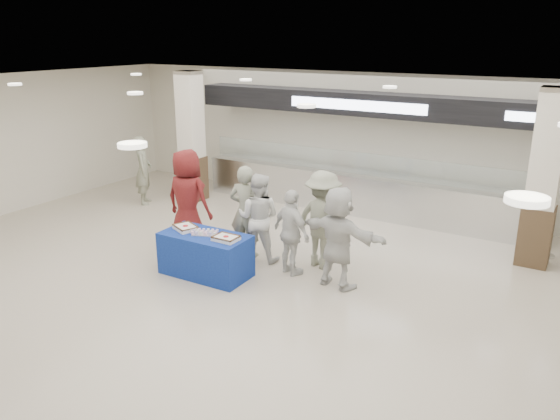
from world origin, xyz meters
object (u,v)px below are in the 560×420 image
Objects in this scene: sheet_cake_left at (186,227)px; soldier_a at (246,211)px; chef_short at (291,233)px; civilian_maroon at (188,200)px; sheet_cake_right at (226,238)px; soldier_b at (323,220)px; civilian_white at (338,238)px; chef_tall at (259,217)px; cupcake_tray at (205,232)px; soldier_bg at (143,170)px; display_table at (206,255)px.

sheet_cake_left is 0.29× the size of soldier_a.
chef_short reaches higher than sheet_cake_left.
civilian_maroon is 1.22m from soldier_a.
soldier_b reaches higher than sheet_cake_right.
sheet_cake_right is at bearing 35.67° from civilian_white.
sheet_cake_left is 0.31× the size of chef_tall.
civilian_white is (2.60, 0.76, 0.07)m from sheet_cake_left.
cupcake_tray is 4.71m from soldier_bg.
display_table is at bearing 29.62° from civilian_white.
display_table is at bearing 175.72° from sheet_cake_right.
chef_tall is at bearing 92.94° from sheet_cake_right.
cupcake_tray is at bearing 0.90° from sheet_cake_left.
civilian_maroon is at bearing -6.90° from chef_tall.
soldier_bg is at bearing 147.11° from cupcake_tray.
soldier_bg is at bearing 2.94° from soldier_b.
soldier_b reaches higher than sheet_cake_left.
display_table is at bearing 54.70° from chef_short.
sheet_cake_right is (0.48, -0.04, 0.42)m from display_table.
display_table is 0.87× the size of soldier_b.
chef_tall is 1.76m from civilian_white.
soldier_b is at bearing 34.26° from sheet_cake_left.
display_table is 0.88× the size of soldier_a.
chef_short is (1.28, 0.78, -0.02)m from cupcake_tray.
sheet_cake_right is at bearing 67.80° from soldier_b.
civilian_white is at bearing -143.57° from soldier_bg.
civilian_maroon is at bearing 127.57° from sheet_cake_left.
civilian_maroon is 1.12× the size of soldier_a.
chef_short is at bearing 31.32° from display_table.
chef_tall reaches higher than chef_short.
cupcake_tray is (0.42, 0.01, -0.01)m from sheet_cake_left.
soldier_bg is (-5.23, 1.78, 0.08)m from chef_short.
civilian_white reaches higher than cupcake_tray.
sheet_cake_left is 2.43m from soldier_b.
chef_tall is at bearing 31.84° from soldier_b.
soldier_b reaches higher than soldier_bg.
sheet_cake_left is at bearing 51.99° from soldier_a.
sheet_cake_left reaches higher than display_table.
civilian_white is (1.74, -0.27, 0.03)m from chef_tall.
civilian_white is at bearing 176.11° from civilian_maroon.
cupcake_tray is at bearing 139.70° from civilian_maroon.
soldier_b is at bearing -171.20° from civilian_maroon.
sheet_cake_left is 0.33× the size of chef_short.
soldier_b is (1.08, 1.42, 0.09)m from sheet_cake_right.
chef_tall reaches higher than cupcake_tray.
civilian_white is (1.68, 0.81, 0.07)m from sheet_cake_right.
soldier_a reaches higher than chef_tall.
display_table is 2.15m from soldier_b.
civilian_white is (0.60, -0.61, -0.02)m from soldier_b.
chef_tall is (0.32, -0.06, -0.05)m from soldier_a.
chef_tall reaches higher than sheet_cake_left.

